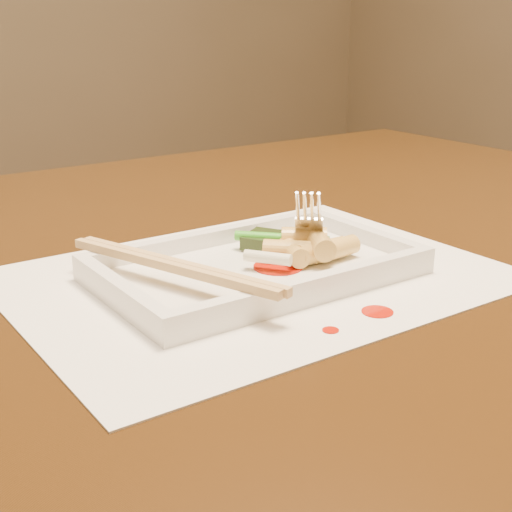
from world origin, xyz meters
TOP-DOWN VIEW (x-y plane):
  - table at (0.00, 0.00)m, footprint 1.40×0.90m
  - placemat at (0.02, -0.09)m, footprint 0.40×0.30m
  - sauce_splatter_a at (0.05, -0.20)m, footprint 0.02×0.02m
  - sauce_splatter_b at (0.00, -0.21)m, footprint 0.01×0.01m
  - plate_base at (0.02, -0.09)m, footprint 0.26×0.16m
  - plate_rim_far at (0.02, -0.01)m, footprint 0.26×0.01m
  - plate_rim_near at (0.02, -0.16)m, footprint 0.26×0.01m
  - plate_rim_left at (-0.10, -0.09)m, footprint 0.01×0.14m
  - plate_rim_right at (0.14, -0.09)m, footprint 0.01×0.14m
  - veg_piece at (0.06, -0.05)m, footprint 0.05×0.04m
  - scallion_white at (0.02, -0.10)m, footprint 0.03×0.04m
  - scallion_green at (0.06, -0.07)m, footprint 0.07×0.07m
  - chopstick_a at (-0.06, -0.09)m, footprint 0.08×0.20m
  - chopstick_b at (-0.05, -0.09)m, footprint 0.08×0.20m
  - fork at (0.09, -0.07)m, footprint 0.09×0.10m
  - sauce_blob_0 at (0.04, -0.10)m, footprint 0.04×0.04m
  - rice_cake_0 at (0.09, -0.11)m, footprint 0.04×0.02m
  - rice_cake_1 at (0.05, -0.10)m, footprint 0.03×0.04m
  - rice_cake_2 at (0.07, -0.10)m, footprint 0.04×0.05m
  - rice_cake_3 at (0.07, -0.11)m, footprint 0.05×0.02m
  - rice_cake_4 at (0.05, -0.09)m, footprint 0.05×0.05m
  - rice_cake_5 at (0.07, -0.09)m, footprint 0.04×0.04m

SIDE VIEW (x-z plane):
  - table at x=0.00m, z-range 0.27..1.02m
  - placemat at x=0.02m, z-range 0.75..0.75m
  - sauce_splatter_a at x=0.05m, z-range 0.75..0.75m
  - sauce_splatter_b at x=0.00m, z-range 0.75..0.75m
  - plate_base at x=0.02m, z-range 0.75..0.76m
  - sauce_blob_0 at x=0.04m, z-range 0.76..0.76m
  - plate_rim_far at x=0.02m, z-range 0.76..0.77m
  - plate_rim_near at x=0.02m, z-range 0.76..0.77m
  - plate_rim_left at x=-0.10m, z-range 0.76..0.77m
  - plate_rim_right at x=0.14m, z-range 0.76..0.77m
  - veg_piece at x=0.06m, z-range 0.76..0.77m
  - rice_cake_0 at x=0.09m, z-range 0.76..0.78m
  - rice_cake_1 at x=0.05m, z-range 0.76..0.78m
  - rice_cake_3 at x=0.07m, z-range 0.76..0.78m
  - rice_cake_4 at x=0.05m, z-range 0.76..0.78m
  - scallion_white at x=0.02m, z-range 0.77..0.78m
  - scallion_green at x=0.06m, z-range 0.77..0.78m
  - rice_cake_2 at x=0.07m, z-range 0.77..0.79m
  - rice_cake_5 at x=0.07m, z-range 0.77..0.79m
  - chopstick_a at x=-0.06m, z-range 0.77..0.78m
  - chopstick_b at x=-0.05m, z-range 0.77..0.78m
  - fork at x=0.09m, z-range 0.76..0.90m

